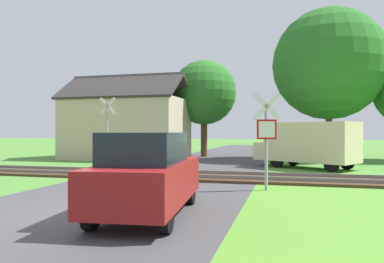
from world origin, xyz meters
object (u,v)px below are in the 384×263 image
object	(u,v)px
parked_car	(148,174)
stop_sign_near	(266,134)
tree_center	(204,93)
mail_truck	(308,143)
crossing_sign_far	(107,127)
tree_right	(329,64)
house	(127,127)

from	to	relation	value
parked_car	stop_sign_near	bearing A→B (deg)	55.46
tree_center	mail_truck	xyz separation A→B (m)	(6.73, -6.93, -3.32)
parked_car	crossing_sign_far	bearing A→B (deg)	115.94
crossing_sign_far	mail_truck	size ratio (longest dim) A/B	0.69
crossing_sign_far	parked_car	world-z (taller)	crossing_sign_far
tree_right	tree_center	bearing A→B (deg)	174.43
tree_center	parked_car	distance (m)	19.10
house	crossing_sign_far	bearing A→B (deg)	-74.49
mail_truck	parked_car	bearing A→B (deg)	-165.98
stop_sign_near	tree_center	world-z (taller)	tree_center
stop_sign_near	house	size ratio (longest dim) A/B	0.38
house	mail_truck	world-z (taller)	house
stop_sign_near	house	bearing A→B (deg)	-63.73
house	tree_center	bearing A→B (deg)	34.84
house	parked_car	xyz separation A→B (m)	(7.41, -15.45, -1.22)
tree_right	parked_car	xyz separation A→B (m)	(-5.46, -17.71, -5.20)
tree_center	mail_truck	size ratio (longest dim) A/B	1.34
crossing_sign_far	tree_right	bearing A→B (deg)	34.89
house	tree_center	size ratio (longest dim) A/B	1.15
house	tree_center	world-z (taller)	tree_center
house	mail_truck	size ratio (longest dim) A/B	1.54
house	tree_center	xyz separation A→B (m)	(4.53, 3.07, 2.45)
stop_sign_near	parked_car	bearing A→B (deg)	46.82
stop_sign_near	tree_right	xyz separation A→B (m)	(3.18, 13.61, 4.37)
stop_sign_near	crossing_sign_far	xyz separation A→B (m)	(-8.12, 5.44, 0.30)
house	mail_truck	distance (m)	11.94
crossing_sign_far	tree_right	size ratio (longest dim) A/B	0.36
stop_sign_near	house	distance (m)	14.93
mail_truck	parked_car	size ratio (longest dim) A/B	1.24
crossing_sign_far	parked_car	distance (m)	11.25
tree_right	crossing_sign_far	bearing A→B (deg)	-144.15
house	tree_right	bearing A→B (deg)	10.68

